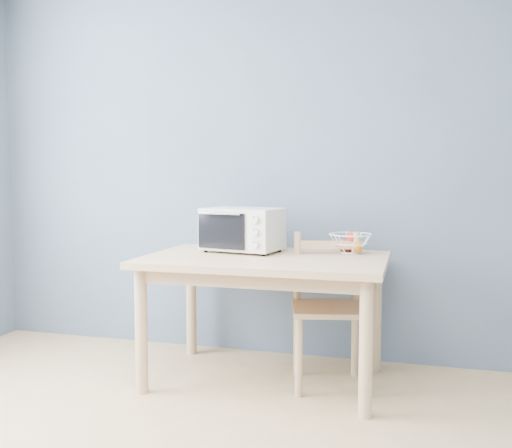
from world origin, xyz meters
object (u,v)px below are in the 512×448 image
(toaster_oven, at_px, (240,229))
(dining_chair, at_px, (328,310))
(dining_table, at_px, (265,273))
(fruit_basket, at_px, (351,243))

(toaster_oven, bearing_deg, dining_chair, 1.43)
(dining_chair, bearing_deg, toaster_oven, 157.55)
(dining_table, height_order, dining_chair, dining_chair)
(dining_table, relative_size, dining_chair, 1.58)
(dining_table, bearing_deg, toaster_oven, 142.20)
(dining_table, xyz_separation_m, toaster_oven, (-0.21, 0.16, 0.24))
(dining_chair, bearing_deg, dining_table, 177.18)
(fruit_basket, relative_size, dining_chair, 0.37)
(toaster_oven, height_order, fruit_basket, toaster_oven)
(fruit_basket, bearing_deg, toaster_oven, -171.05)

